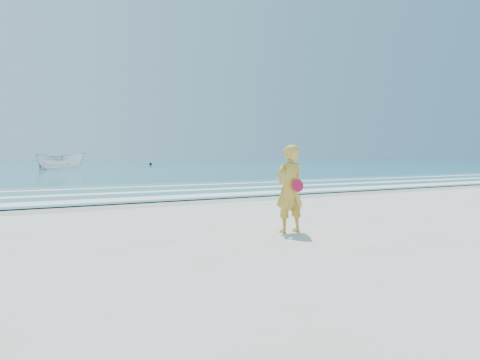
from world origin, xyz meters
TOP-DOWN VIEW (x-y plane):
  - ground at (0.00, 0.00)m, footprint 400.00×400.00m
  - wet_sand at (0.00, 9.00)m, footprint 400.00×2.40m
  - shallow at (0.00, 14.00)m, footprint 400.00×10.00m
  - foam_near at (0.00, 10.30)m, footprint 400.00×1.40m
  - foam_mid at (0.00, 13.20)m, footprint 400.00×0.90m
  - foam_far at (0.00, 16.50)m, footprint 400.00×0.60m
  - boat at (3.25, 47.59)m, footprint 5.50×3.46m
  - buoy at (20.16, 65.97)m, footprint 0.45×0.45m
  - woman at (-0.18, 1.74)m, footprint 0.68×0.45m

SIDE VIEW (x-z plane):
  - ground at x=0.00m, z-range 0.00..0.00m
  - wet_sand at x=0.00m, z-range 0.00..0.00m
  - shallow at x=0.00m, z-range 0.04..0.05m
  - foam_near at x=0.00m, z-range 0.05..0.06m
  - foam_mid at x=0.00m, z-range 0.05..0.06m
  - foam_far at x=0.00m, z-range 0.05..0.06m
  - buoy at x=20.16m, z-range 0.04..0.49m
  - woman at x=-0.18m, z-range 0.00..1.84m
  - boat at x=3.25m, z-range 0.04..2.03m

